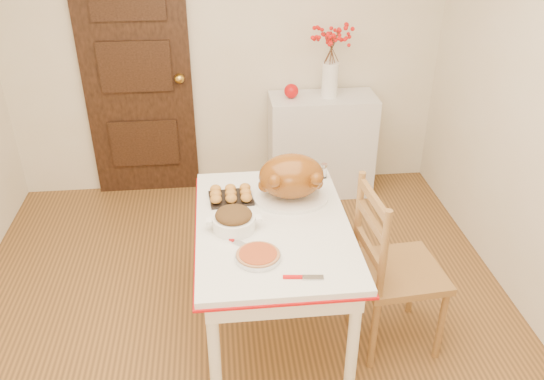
{
  "coord_description": "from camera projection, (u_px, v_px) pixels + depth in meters",
  "views": [
    {
      "loc": [
        -0.08,
        -2.35,
        2.4
      ],
      "look_at": [
        0.19,
        0.21,
        0.92
      ],
      "focal_mm": 36.53,
      "sensor_mm": 36.0,
      "label": 1
    }
  ],
  "objects": [
    {
      "name": "floor",
      "position": [
        244.0,
        347.0,
        3.23
      ],
      "size": [
        3.5,
        4.0,
        0.0
      ],
      "primitive_type": "cube",
      "color": "#53381C",
      "rests_on": "ground"
    },
    {
      "name": "wall_back",
      "position": [
        225.0,
        42.0,
        4.33
      ],
      "size": [
        3.5,
        0.0,
        2.5
      ],
      "primitive_type": "cube",
      "color": "silver",
      "rests_on": "ground"
    },
    {
      "name": "door_back",
      "position": [
        137.0,
        74.0,
        4.35
      ],
      "size": [
        0.85,
        0.06,
        2.06
      ],
      "primitive_type": "cube",
      "color": "black",
      "rests_on": "ground"
    },
    {
      "name": "sideboard",
      "position": [
        321.0,
        145.0,
        4.62
      ],
      "size": [
        0.85,
        0.38,
        0.85
      ],
      "primitive_type": "cube",
      "color": "silver",
      "rests_on": "floor"
    },
    {
      "name": "kitchen_table",
      "position": [
        273.0,
        277.0,
        3.2
      ],
      "size": [
        0.85,
        1.24,
        0.74
      ],
      "primitive_type": null,
      "color": "white",
      "rests_on": "floor"
    },
    {
      "name": "chair_oak",
      "position": [
        400.0,
        268.0,
        3.05
      ],
      "size": [
        0.49,
        0.49,
        1.03
      ],
      "primitive_type": null,
      "rotation": [
        0.0,
        0.0,
        1.65
      ],
      "color": "brown",
      "rests_on": "floor"
    },
    {
      "name": "berry_vase",
      "position": [
        331.0,
        61.0,
        4.27
      ],
      "size": [
        0.29,
        0.29,
        0.57
      ],
      "primitive_type": null,
      "color": "white",
      "rests_on": "sideboard"
    },
    {
      "name": "apple",
      "position": [
        291.0,
        91.0,
        4.35
      ],
      "size": [
        0.11,
        0.11,
        0.11
      ],
      "primitive_type": "sphere",
      "color": "red",
      "rests_on": "sideboard"
    },
    {
      "name": "turkey_platter",
      "position": [
        291.0,
        179.0,
        3.17
      ],
      "size": [
        0.54,
        0.49,
        0.28
      ],
      "primitive_type": null,
      "rotation": [
        0.0,
        0.0,
        -0.38
      ],
      "color": "brown",
      "rests_on": "kitchen_table"
    },
    {
      "name": "pumpkin_pie",
      "position": [
        258.0,
        255.0,
        2.72
      ],
      "size": [
        0.25,
        0.25,
        0.05
      ],
      "primitive_type": "cylinder",
      "rotation": [
        0.0,
        0.0,
        0.12
      ],
      "color": "#9E3C19",
      "rests_on": "kitchen_table"
    },
    {
      "name": "stuffing_dish",
      "position": [
        234.0,
        220.0,
        2.94
      ],
      "size": [
        0.32,
        0.27,
        0.11
      ],
      "primitive_type": null,
      "rotation": [
        0.0,
        0.0,
        0.12
      ],
      "color": "#402811",
      "rests_on": "kitchen_table"
    },
    {
      "name": "rolls_tray",
      "position": [
        231.0,
        194.0,
        3.22
      ],
      "size": [
        0.26,
        0.22,
        0.07
      ],
      "primitive_type": null,
      "rotation": [
        0.0,
        0.0,
        0.09
      ],
      "color": "#B98737",
      "rests_on": "kitchen_table"
    },
    {
      "name": "pie_server",
      "position": [
        303.0,
        277.0,
        2.6
      ],
      "size": [
        0.2,
        0.07,
        0.01
      ],
      "primitive_type": null,
      "rotation": [
        0.0,
        0.0,
        -0.11
      ],
      "color": "silver",
      "rests_on": "kitchen_table"
    },
    {
      "name": "carving_knife",
      "position": [
        239.0,
        243.0,
        2.84
      ],
      "size": [
        0.23,
        0.22,
        0.01
      ],
      "primitive_type": null,
      "rotation": [
        0.0,
        0.0,
        -0.75
      ],
      "color": "silver",
      "rests_on": "kitchen_table"
    },
    {
      "name": "drinking_glass",
      "position": [
        273.0,
        172.0,
        3.41
      ],
      "size": [
        0.08,
        0.08,
        0.11
      ],
      "primitive_type": "cylinder",
      "rotation": [
        0.0,
        0.0,
        -0.35
      ],
      "color": "white",
      "rests_on": "kitchen_table"
    },
    {
      "name": "shaker_pair",
      "position": [
        319.0,
        171.0,
        3.44
      ],
      "size": [
        0.1,
        0.06,
        0.09
      ],
      "primitive_type": null,
      "rotation": [
        0.0,
        0.0,
        0.22
      ],
      "color": "white",
      "rests_on": "kitchen_table"
    }
  ]
}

